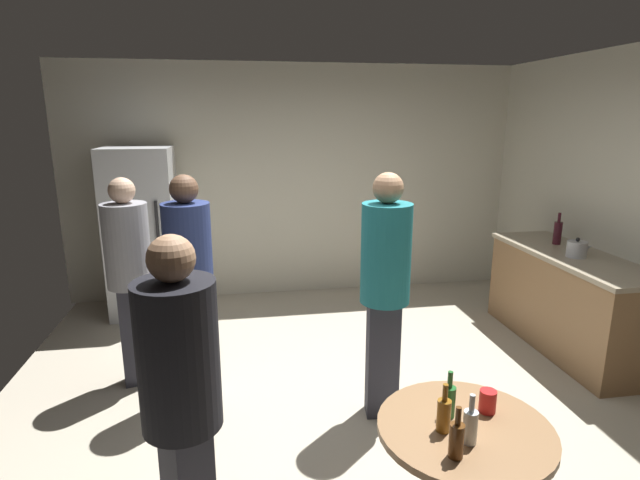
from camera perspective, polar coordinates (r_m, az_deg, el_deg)
ground_plane at (r=3.94m, az=2.41°, el=-19.21°), size 5.20×5.20×0.10m
wall_back at (r=5.94m, az=-2.67°, el=6.65°), size 5.32×0.06×2.70m
refrigerator at (r=5.65m, az=-19.64°, el=0.83°), size 0.70×0.68×1.80m
kitchen_counter at (r=5.17m, az=26.57°, el=-6.24°), size 0.64×1.80×0.90m
kettle at (r=4.93m, az=27.37°, el=-0.93°), size 0.24×0.17×0.18m
wine_bottle_on_counter at (r=5.33m, az=25.57°, el=0.80°), size 0.08×0.08×0.31m
foreground_table at (r=2.57m, az=16.13°, el=-21.73°), size 0.80×0.80×0.73m
beer_bottle_amber at (r=2.41m, az=14.00°, el=-18.78°), size 0.06×0.06×0.23m
beer_bottle_brown at (r=2.27m, az=15.38°, el=-21.13°), size 0.06×0.06×0.23m
beer_bottle_green at (r=2.51m, az=14.54°, el=-17.33°), size 0.06×0.06×0.23m
beer_bottle_clear at (r=2.36m, az=16.84°, el=-19.67°), size 0.06×0.06×0.23m
plastic_cup_red at (r=2.61m, az=18.66°, el=-17.10°), size 0.08×0.08×0.11m
person_in_navy_shirt at (r=3.72m, az=-14.74°, el=-3.65°), size 0.45×0.45×1.72m
person_in_black_shirt at (r=2.28m, az=-15.62°, el=-16.49°), size 0.46×0.46×1.66m
person_in_gray_shirt at (r=4.12m, az=-21.04°, el=-2.91°), size 0.41×0.41×1.67m
person_in_teal_shirt at (r=3.43m, az=7.47°, el=-4.40°), size 0.38×0.38×1.76m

